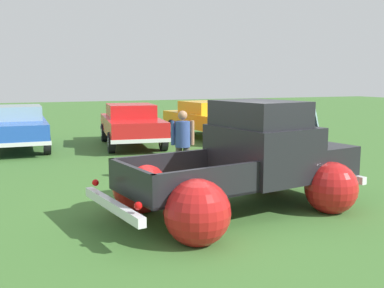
# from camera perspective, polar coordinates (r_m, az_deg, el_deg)

# --- Properties ---
(ground_plane) EXTENTS (80.00, 80.00, 0.00)m
(ground_plane) POSITION_cam_1_polar(r_m,az_deg,el_deg) (7.97, 5.23, -8.55)
(ground_plane) COLOR #3D6B2D
(vintage_pickup_truck) EXTENTS (4.87, 3.36, 1.96)m
(vintage_pickup_truck) POSITION_cam_1_polar(r_m,az_deg,el_deg) (8.02, 7.50, -2.89)
(vintage_pickup_truck) COLOR black
(vintage_pickup_truck) RESTS_ON ground
(show_car_0) EXTENTS (2.00, 4.25, 1.43)m
(show_car_0) POSITION_cam_1_polar(r_m,az_deg,el_deg) (15.71, -21.46, 2.16)
(show_car_0) COLOR black
(show_car_0) RESTS_ON ground
(show_car_1) EXTENTS (2.37, 4.56, 1.43)m
(show_car_1) POSITION_cam_1_polar(r_m,az_deg,el_deg) (15.66, -7.71, 2.64)
(show_car_1) COLOR black
(show_car_1) RESTS_ON ground
(show_car_2) EXTENTS (2.38, 4.76, 1.43)m
(show_car_2) POSITION_cam_1_polar(r_m,az_deg,el_deg) (17.45, 2.18, 3.30)
(show_car_2) COLOR black
(show_car_2) RESTS_ON ground
(spectator_0) EXTENTS (0.53, 0.43, 1.60)m
(spectator_0) POSITION_cam_1_polar(r_m,az_deg,el_deg) (10.13, -1.20, 0.35)
(spectator_0) COLOR #4C4742
(spectator_0) RESTS_ON ground
(lane_cone_0) EXTENTS (0.36, 0.36, 0.63)m
(lane_cone_0) POSITION_cam_1_polar(r_m,az_deg,el_deg) (11.13, 9.58, -2.14)
(lane_cone_0) COLOR black
(lane_cone_0) RESTS_ON ground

